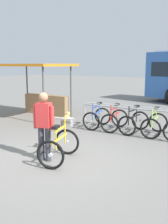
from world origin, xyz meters
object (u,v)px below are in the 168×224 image
Objects in this scene: racked_bike_blue at (97,118)px; racked_bike_black at (134,122)px; featured_bicycle at (61,140)px; racked_bike_lime at (155,124)px; market_stall at (39,85)px; racked_bike_red at (115,120)px; person_with_featured_bike at (44,124)px.

racked_bike_blue and racked_bike_black have the same top height.
featured_bicycle is at bearing -97.61° from racked_bike_black.
market_stall is at bearing 175.83° from racked_bike_lime.
market_stall reaches higher than racked_bike_red.
person_with_featured_bike reaches higher than racked_bike_blue.
person_with_featured_bike is at bearing -136.56° from featured_bicycle.
racked_bike_blue is 3.65m from person_with_featured_bike.
market_stall reaches higher than racked_bike_black.
featured_bicycle is 0.40× the size of market_stall.
racked_bike_lime is at bearing 2.94° from racked_bike_black.
racked_bike_red is at bearing 2.94° from racked_bike_blue.
racked_bike_lime is 0.36× the size of market_stall.
racked_bike_lime is at bearing -4.17° from market_stall.
racked_bike_black is at bearing 82.39° from featured_bicycle.
racked_bike_blue and racked_bike_red have the same top height.
racked_bike_blue is 3.46m from market_stall.
featured_bicycle is (-1.15, -3.38, 0.12)m from racked_bike_lime.
racked_bike_blue is at bearing 106.19° from featured_bicycle.
racked_bike_blue is at bearing -177.06° from racked_bike_black.
racked_bike_blue is at bearing -8.68° from market_stall.
market_stall is at bearing 173.34° from racked_bike_red.
market_stall reaches higher than featured_bicycle.
market_stall is at bearing 134.22° from person_with_featured_bike.
racked_bike_lime is at bearing 68.61° from person_with_featured_bike.
racked_bike_lime is 5.48m from market_stall.
person_with_featured_bike is 5.66m from market_stall.
person_with_featured_bike is (0.67, -3.54, 0.54)m from racked_bike_blue.
racked_bike_red is at bearing 89.48° from person_with_featured_bike.
market_stall is (-4.22, 3.77, 0.91)m from featured_bicycle.
racked_bike_blue is 1.02× the size of racked_bike_lime.
racked_bike_blue is at bearing 100.65° from person_with_featured_bike.
racked_bike_blue is 1.01× the size of racked_bike_red.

